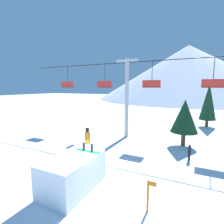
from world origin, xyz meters
TOP-DOWN VIEW (x-y plane):
  - ground_plane at (0.00, 0.00)m, footprint 220.00×220.00m
  - mountain_ridge at (0.00, 78.81)m, footprint 78.57×78.57m
  - snow_ramp at (-0.95, -0.42)m, footprint 2.07×3.54m
  - snowboarder at (-0.69, 0.64)m, footprint 1.58×0.30m
  - chairlift at (-2.06, 10.20)m, footprint 25.07×0.44m
  - pine_tree_near at (3.85, 9.72)m, footprint 2.44×2.44m
  - pine_tree_far at (6.18, 19.74)m, footprint 2.14×2.14m
  - trail_marker at (3.14, -0.38)m, footprint 0.41×0.10m
  - distant_skier at (4.52, 6.39)m, footprint 0.24×0.24m

SIDE VIEW (x-z plane):
  - ground_plane at x=0.00m, z-range 0.00..0.00m
  - distant_skier at x=4.52m, z-range 0.05..1.28m
  - trail_marker at x=3.14m, z-range 0.06..1.54m
  - snow_ramp at x=-0.95m, z-range 0.00..1.81m
  - snowboarder at x=-0.69m, z-range 1.80..3.20m
  - pine_tree_near at x=3.85m, z-range 0.64..5.00m
  - pine_tree_far at x=6.18m, z-range 0.48..6.49m
  - chairlift at x=-2.06m, z-range 0.90..9.33m
  - mountain_ridge at x=0.00m, z-range 0.00..23.62m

